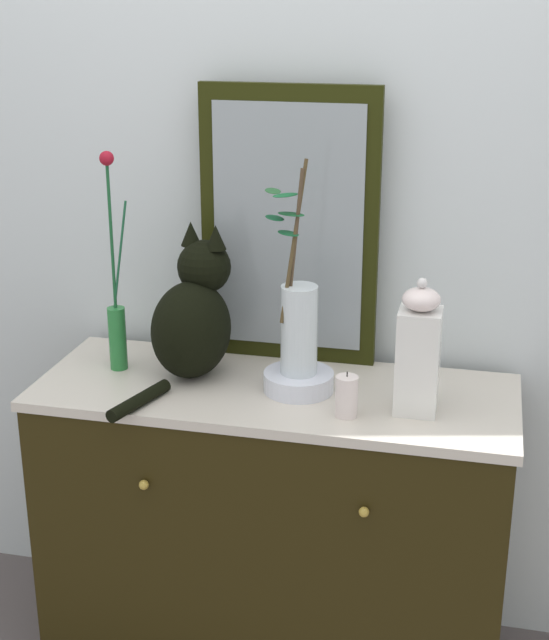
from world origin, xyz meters
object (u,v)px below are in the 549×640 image
vase_glass_clear (298,323)px  candle_pillar (347,396)px  sideboard (274,527)px  bowl_porcelain (298,382)px  jar_lidded_porcelain (418,352)px  cat_sitting (193,317)px  vase_slim_green (116,313)px  mirror_leaning (289,227)px

vase_glass_clear → candle_pillar: 0.22m
vase_glass_clear → sideboard: bearing=178.9°
bowl_porcelain → jar_lidded_porcelain: size_ratio=0.53×
cat_sitting → jar_lidded_porcelain: 0.58m
cat_sitting → vase_slim_green: vase_slim_green is taller
sideboard → vase_glass_clear: size_ratio=2.30×
mirror_leaning → vase_glass_clear: mirror_leaning is taller
mirror_leaning → jar_lidded_porcelain: (0.37, -0.26, -0.21)m
vase_slim_green → candle_pillar: vase_slim_green is taller
cat_sitting → mirror_leaning: bearing=39.3°
sideboard → bowl_porcelain: bowl_porcelain is taller
cat_sitting → vase_slim_green: size_ratio=0.79×
bowl_porcelain → sideboard: bearing=177.5°
mirror_leaning → bowl_porcelain: mirror_leaning is taller
bowl_porcelain → mirror_leaning: bearing=109.1°
sideboard → vase_slim_green: 0.70m
sideboard → cat_sitting: (-0.22, 0.04, 0.56)m
sideboard → bowl_porcelain: size_ratio=6.88×
sideboard → vase_slim_green: size_ratio=2.11×
sideboard → bowl_porcelain: (0.06, -0.00, 0.43)m
candle_pillar → jar_lidded_porcelain: bearing=23.0°
vase_slim_green → vase_glass_clear: same height
vase_slim_green → mirror_leaning: bearing=23.3°
vase_slim_green → bowl_porcelain: vase_slim_green is taller
cat_sitting → vase_glass_clear: vase_glass_clear is taller
cat_sitting → vase_slim_green: 0.21m
mirror_leaning → vase_slim_green: size_ratio=1.27×
candle_pillar → bowl_porcelain: bearing=140.3°
cat_sitting → bowl_porcelain: size_ratio=2.60×
bowl_porcelain → jar_lidded_porcelain: jar_lidded_porcelain is taller
sideboard → cat_sitting: 0.60m
cat_sitting → jar_lidded_porcelain: cat_sitting is taller
sideboard → jar_lidded_porcelain: (0.35, -0.05, 0.55)m
vase_slim_green → candle_pillar: bearing=-13.3°
mirror_leaning → vase_slim_green: 0.50m
mirror_leaning → candle_pillar: (0.21, -0.33, -0.31)m
cat_sitting → vase_glass_clear: 0.28m
mirror_leaning → vase_glass_clear: size_ratio=1.38×
sideboard → cat_sitting: bearing=170.1°
vase_slim_green → bowl_porcelain: (0.49, -0.03, -0.13)m
sideboard → mirror_leaning: bearing=93.2°
vase_glass_clear → jar_lidded_porcelain: size_ratio=1.59×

